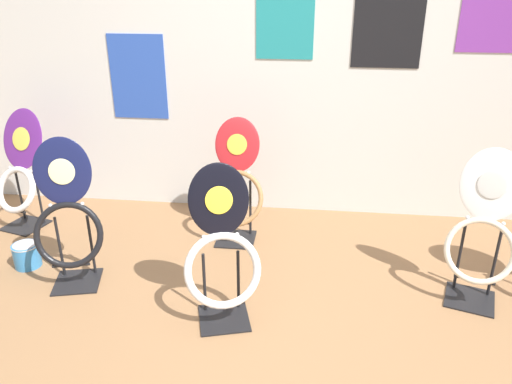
{
  "coord_description": "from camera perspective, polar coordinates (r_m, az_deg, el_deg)",
  "views": [
    {
      "loc": [
        0.19,
        -1.87,
        1.83
      ],
      "look_at": [
        -0.15,
        1.0,
        0.55
      ],
      "focal_mm": 35.0,
      "sensor_mm": 36.0,
      "label": 1
    }
  ],
  "objects": [
    {
      "name": "toilet_seat_display_navy_moon",
      "position": [
        3.25,
        -20.73,
        -2.98
      ],
      "size": [
        0.44,
        0.34,
        0.95
      ],
      "color": "black",
      "rests_on": "ground_plane"
    },
    {
      "name": "wall_back",
      "position": [
        3.87,
        3.99,
        15.99
      ],
      "size": [
        8.0,
        0.07,
        2.6
      ],
      "color": "silver",
      "rests_on": "ground_plane"
    },
    {
      "name": "toilet_seat_display_jazz_black",
      "position": [
        2.73,
        -3.94,
        -7.03
      ],
      "size": [
        0.46,
        0.37,
        0.91
      ],
      "color": "black",
      "rests_on": "ground_plane"
    },
    {
      "name": "toilet_seat_display_white_plain",
      "position": [
        3.16,
        24.52,
        -4.22
      ],
      "size": [
        0.44,
        0.39,
        0.93
      ],
      "color": "black",
      "rests_on": "ground_plane"
    },
    {
      "name": "toilet_seat_display_purple_note",
      "position": [
        4.18,
        -25.44,
        1.74
      ],
      "size": [
        0.45,
        0.43,
        0.9
      ],
      "color": "black",
      "rests_on": "ground_plane"
    },
    {
      "name": "paint_can",
      "position": [
        3.71,
        -24.74,
        -6.5
      ],
      "size": [
        0.18,
        0.18,
        0.17
      ],
      "color": "teal",
      "rests_on": "ground_plane"
    },
    {
      "name": "toilet_seat_display_crimson_swirl",
      "position": [
        3.57,
        -2.34,
        0.88
      ],
      "size": [
        0.41,
        0.35,
        0.89
      ],
      "color": "black",
      "rests_on": "ground_plane"
    },
    {
      "name": "ground_plane",
      "position": [
        2.62,
        0.65,
        -20.36
      ],
      "size": [
        14.0,
        14.0,
        0.0
      ],
      "primitive_type": "plane",
      "color": "#8E6642"
    }
  ]
}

